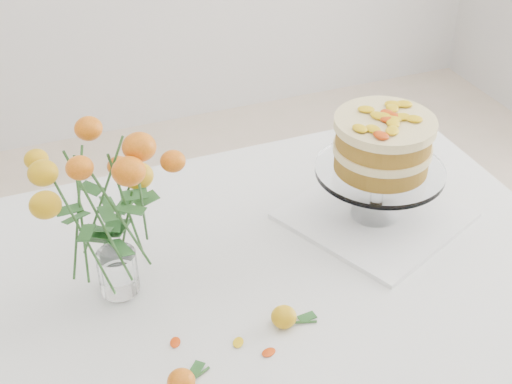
% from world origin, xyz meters
% --- Properties ---
extents(table, '(1.43, 0.93, 0.76)m').
position_xyz_m(table, '(0.00, 0.00, 0.67)').
color(table, tan).
rests_on(table, ground).
extents(napkin, '(0.42, 0.42, 0.01)m').
position_xyz_m(napkin, '(0.38, 0.09, 0.76)').
color(napkin, white).
rests_on(napkin, table).
extents(cake_stand, '(0.26, 0.26, 0.24)m').
position_xyz_m(cake_stand, '(0.38, 0.09, 0.93)').
color(cake_stand, white).
rests_on(cake_stand, napkin).
extents(rose_vase, '(0.26, 0.26, 0.36)m').
position_xyz_m(rose_vase, '(-0.18, 0.06, 0.97)').
color(rose_vase, white).
rests_on(rose_vase, table).
extents(loose_rose_near, '(0.08, 0.05, 0.04)m').
position_xyz_m(loose_rose_near, '(0.07, -0.13, 0.78)').
color(loose_rose_near, orange).
rests_on(loose_rose_near, table).
extents(loose_rose_far, '(0.08, 0.05, 0.04)m').
position_xyz_m(loose_rose_far, '(-0.14, -0.20, 0.78)').
color(loose_rose_far, '#BD5A09').
rests_on(loose_rose_far, table).
extents(stray_petal_a, '(0.03, 0.02, 0.00)m').
position_xyz_m(stray_petal_a, '(-0.12, -0.10, 0.76)').
color(stray_petal_a, yellow).
rests_on(stray_petal_a, table).
extents(stray_petal_b, '(0.03, 0.02, 0.00)m').
position_xyz_m(stray_petal_b, '(-0.02, -0.14, 0.76)').
color(stray_petal_b, yellow).
rests_on(stray_petal_b, table).
extents(stray_petal_c, '(0.03, 0.02, 0.00)m').
position_xyz_m(stray_petal_c, '(0.02, -0.18, 0.76)').
color(stray_petal_c, yellow).
rests_on(stray_petal_c, table).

